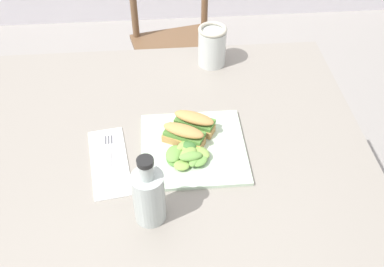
{
  "coord_description": "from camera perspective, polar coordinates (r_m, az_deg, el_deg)",
  "views": [
    {
      "loc": [
        0.12,
        -0.82,
        1.6
      ],
      "look_at": [
        0.19,
        0.05,
        0.76
      ],
      "focal_mm": 42.04,
      "sensor_mm": 36.0,
      "label": 1
    }
  ],
  "objects": [
    {
      "name": "mason_jar_iced_tea",
      "position": [
        1.47,
        2.55,
        10.83
      ],
      "size": [
        0.09,
        0.09,
        0.13
      ],
      "color": "#C67528",
      "rests_on": "dining_table"
    },
    {
      "name": "bottle_cold_brew",
      "position": [
        1.01,
        -5.48,
        -8.15
      ],
      "size": [
        0.07,
        0.07,
        0.19
      ],
      "color": "black",
      "rests_on": "dining_table"
    },
    {
      "name": "sandwich_half_front",
      "position": [
        1.18,
        -1.06,
        -0.13
      ],
      "size": [
        0.12,
        0.09,
        0.06
      ],
      "color": "tan",
      "rests_on": "plate_lunch"
    },
    {
      "name": "dining_table",
      "position": [
        1.3,
        -4.29,
        -5.51
      ],
      "size": [
        1.15,
        0.94,
        0.74
      ],
      "color": "gray",
      "rests_on": "ground"
    },
    {
      "name": "fork_on_napkin",
      "position": [
        1.19,
        -10.49,
        -2.82
      ],
      "size": [
        0.03,
        0.19,
        0.0
      ],
      "color": "silver",
      "rests_on": "napkin_folded"
    },
    {
      "name": "salad_mixed_greens",
      "position": [
        1.15,
        -0.51,
        -2.52
      ],
      "size": [
        0.13,
        0.11,
        0.03
      ],
      "color": "#518438",
      "rests_on": "plate_lunch"
    },
    {
      "name": "chair_wooden_far",
      "position": [
        2.13,
        -1.74,
        11.05
      ],
      "size": [
        0.47,
        0.47,
        0.87
      ],
      "color": "brown",
      "rests_on": "ground"
    },
    {
      "name": "sandwich_half_back",
      "position": [
        1.22,
        0.28,
        1.48
      ],
      "size": [
        0.12,
        0.09,
        0.06
      ],
      "color": "tan",
      "rests_on": "plate_lunch"
    },
    {
      "name": "plate_lunch",
      "position": [
        1.2,
        0.16,
        -1.84
      ],
      "size": [
        0.28,
        0.28,
        0.01
      ],
      "primitive_type": "cube",
      "color": "beige",
      "rests_on": "dining_table"
    },
    {
      "name": "napkin_folded",
      "position": [
        1.18,
        -10.46,
        -3.54
      ],
      "size": [
        0.13,
        0.26,
        0.0
      ],
      "primitive_type": "cube",
      "rotation": [
        0.0,
        0.0,
        0.15
      ],
      "color": "white",
      "rests_on": "dining_table"
    }
  ]
}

